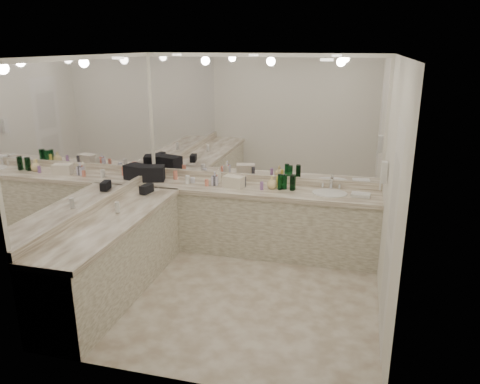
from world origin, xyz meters
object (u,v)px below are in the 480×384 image
(black_toiletry_bag, at_px, (151,173))
(soap_bottle_c, at_px, (272,182))
(soap_bottle_a, at_px, (219,176))
(soap_bottle_b, at_px, (215,178))
(sink, at_px, (330,194))
(cream_cosmetic_case, at_px, (234,182))
(wall_phone, at_px, (384,172))
(hand_towel, at_px, (361,195))

(black_toiletry_bag, distance_m, soap_bottle_c, 1.69)
(soap_bottle_a, xyz_separation_m, soap_bottle_b, (-0.02, -0.11, -0.00))
(sink, bearing_deg, soap_bottle_b, -179.61)
(sink, bearing_deg, cream_cosmetic_case, -178.20)
(soap_bottle_a, bearing_deg, sink, -3.73)
(soap_bottle_a, height_order, soap_bottle_b, soap_bottle_a)
(soap_bottle_b, bearing_deg, black_toiletry_bag, -179.32)
(black_toiletry_bag, height_order, soap_bottle_a, black_toiletry_bag)
(wall_phone, relative_size, soap_bottle_b, 1.30)
(wall_phone, relative_size, soap_bottle_a, 1.23)
(cream_cosmetic_case, relative_size, soap_bottle_a, 1.35)
(cream_cosmetic_case, distance_m, soap_bottle_b, 0.27)
(soap_bottle_a, bearing_deg, cream_cosmetic_case, -28.52)
(soap_bottle_a, bearing_deg, soap_bottle_b, -100.40)
(wall_phone, xyz_separation_m, black_toiletry_bag, (-3.05, 0.48, -0.35))
(black_toiletry_bag, xyz_separation_m, soap_bottle_a, (0.94, 0.12, -0.01))
(sink, relative_size, wall_phone, 1.83)
(soap_bottle_b, bearing_deg, cream_cosmetic_case, -6.05)
(cream_cosmetic_case, bearing_deg, soap_bottle_c, 19.15)
(sink, distance_m, wall_phone, 0.91)
(sink, relative_size, soap_bottle_a, 2.26)
(hand_towel, distance_m, soap_bottle_b, 1.90)
(hand_towel, bearing_deg, soap_bottle_b, 179.35)
(black_toiletry_bag, bearing_deg, hand_towel, -0.22)
(hand_towel, bearing_deg, cream_cosmetic_case, -179.75)
(black_toiletry_bag, bearing_deg, sink, 0.50)
(sink, relative_size, black_toiletry_bag, 1.20)
(soap_bottle_c, bearing_deg, sink, -1.26)
(wall_phone, xyz_separation_m, soap_bottle_c, (-1.35, 0.52, -0.36))
(black_toiletry_bag, relative_size, soap_bottle_c, 2.10)
(black_toiletry_bag, bearing_deg, cream_cosmetic_case, -0.86)
(cream_cosmetic_case, distance_m, soap_bottle_a, 0.29)
(wall_phone, height_order, soap_bottle_a, wall_phone)
(wall_phone, distance_m, hand_towel, 0.67)
(black_toiletry_bag, distance_m, soap_bottle_a, 0.95)
(soap_bottle_c, bearing_deg, soap_bottle_b, -178.01)
(hand_towel, distance_m, soap_bottle_c, 1.13)
(sink, xyz_separation_m, cream_cosmetic_case, (-1.25, -0.04, 0.08))
(sink, xyz_separation_m, soap_bottle_b, (-1.52, -0.01, 0.10))
(soap_bottle_c, bearing_deg, black_toiletry_bag, -178.72)
(soap_bottle_a, bearing_deg, soap_bottle_c, -6.16)
(cream_cosmetic_case, relative_size, soap_bottle_c, 1.50)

